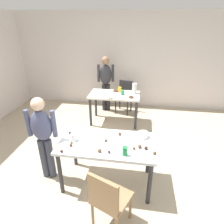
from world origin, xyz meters
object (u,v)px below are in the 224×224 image
(chair_far_table, at_px, (125,95))
(mixing_bowl, at_px, (143,135))
(dining_table_near, at_px, (107,148))
(person_adult_far, at_px, (106,79))
(chair_near_table, at_px, (108,198))
(soda_can, at_px, (125,151))
(dining_table_far, at_px, (114,98))
(person_girl_near, at_px, (43,133))
(pitcher_far, at_px, (134,88))

(chair_far_table, relative_size, mixing_bowl, 5.42)
(dining_table_near, xyz_separation_m, person_adult_far, (-0.52, 2.70, 0.25))
(chair_far_table, bearing_deg, mixing_bowl, -78.47)
(chair_near_table, distance_m, soda_can, 0.60)
(dining_table_far, bearing_deg, dining_table_near, -84.91)
(chair_near_table, distance_m, person_girl_near, 1.37)
(dining_table_near, bearing_deg, dining_table_far, 95.09)
(chair_far_table, xyz_separation_m, person_adult_far, (-0.52, 0.00, 0.41))
(person_adult_far, height_order, mixing_bowl, person_adult_far)
(dining_table_near, height_order, mixing_bowl, mixing_bowl)
(person_adult_far, bearing_deg, dining_table_far, -64.08)
(dining_table_near, height_order, chair_far_table, chair_far_table)
(person_girl_near, xyz_separation_m, mixing_bowl, (1.48, 0.24, -0.03))
(dining_table_near, bearing_deg, chair_far_table, 89.88)
(chair_near_table, xyz_separation_m, person_girl_near, (-1.12, 0.72, 0.33))
(chair_far_table, xyz_separation_m, mixing_bowl, (0.51, -2.48, 0.29))
(chair_near_table, bearing_deg, chair_far_table, 92.32)
(pitcher_far, bearing_deg, chair_far_table, 116.29)
(mixing_bowl, bearing_deg, chair_near_table, -110.74)
(chair_far_table, distance_m, soda_can, 2.98)
(person_adult_far, bearing_deg, person_girl_near, -99.46)
(person_adult_far, bearing_deg, dining_table_near, -79.17)
(chair_near_table, relative_size, chair_far_table, 1.00)
(dining_table_near, distance_m, pitcher_far, 2.17)
(soda_can, bearing_deg, mixing_bowl, 63.99)
(chair_far_table, distance_m, pitcher_far, 0.73)
(person_girl_near, bearing_deg, chair_far_table, 70.25)
(person_adult_far, distance_m, soda_can, 3.06)
(chair_far_table, distance_m, person_girl_near, 2.91)
(person_girl_near, distance_m, person_adult_far, 2.76)
(mixing_bowl, xyz_separation_m, pitcher_far, (-0.23, 1.92, 0.09))
(dining_table_near, xyz_separation_m, soda_can, (0.28, -0.25, 0.16))
(person_girl_near, relative_size, soda_can, 11.38)
(chair_near_table, height_order, person_girl_near, person_girl_near)
(dining_table_near, bearing_deg, chair_near_table, -78.96)
(chair_near_table, height_order, person_adult_far, person_adult_far)
(chair_near_table, xyz_separation_m, mixing_bowl, (0.37, 0.97, 0.29))
(dining_table_far, bearing_deg, soda_can, -78.52)
(chair_far_table, height_order, person_girl_near, person_girl_near)
(dining_table_far, height_order, pitcher_far, pitcher_far)
(person_adult_far, relative_size, pitcher_far, 6.14)
(chair_far_table, height_order, pitcher_far, pitcher_far)
(pitcher_far, bearing_deg, dining_table_near, -97.50)
(dining_table_near, distance_m, mixing_bowl, 0.57)
(person_girl_near, relative_size, person_adult_far, 0.92)
(dining_table_far, height_order, person_girl_near, person_girl_near)
(chair_near_table, relative_size, pitcher_far, 3.54)
(dining_table_near, relative_size, chair_near_table, 1.59)
(dining_table_far, xyz_separation_m, person_adult_far, (-0.34, 0.70, 0.26))
(dining_table_far, bearing_deg, person_girl_near, -111.34)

